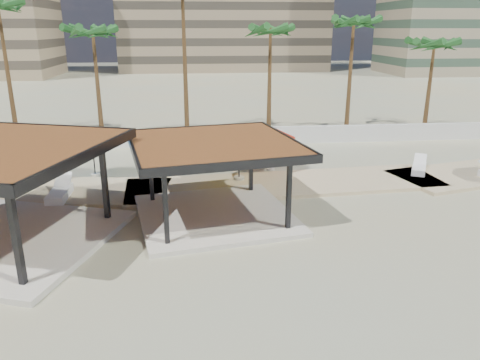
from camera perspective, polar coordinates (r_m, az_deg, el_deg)
The scene contains 13 objects.
ground at distance 17.28m, azimuth 3.64°, elevation -8.32°, with size 200.00×200.00×0.00m, color tan.
promenade at distance 24.60m, azimuth 5.28°, elevation -0.05°, with size 44.45×7.97×0.24m.
boundary_wall at distance 32.15m, azimuth -1.09°, elevation 5.34°, with size 56.00×0.30×1.20m, color silver.
pavilion_central at distance 19.36m, azimuth -3.16°, elevation 0.94°, with size 7.63×7.63×3.32m.
umbrella_b at distance 23.68m, azimuth -0.12°, elevation 5.73°, with size 4.16×4.16×2.84m.
umbrella_c at distance 25.40m, azimuth 3.85°, elevation 5.77°, with size 3.11×3.11×2.45m.
umbrella_f at distance 25.57m, azimuth -17.64°, elevation 4.94°, with size 3.24×3.24×2.40m.
lounger_a at distance 23.15m, azimuth -21.12°, elevation -1.52°, with size 0.80×2.37×0.90m.
lounger_b at distance 27.37m, azimuth 20.98°, elevation 1.35°, with size 1.57×2.13×0.78m.
palm_c at distance 33.94m, azimuth -17.48°, elevation 16.39°, with size 3.00×3.00×8.26m.
palm_e at distance 34.14m, azimuth 3.73°, elevation 17.27°, with size 3.00×3.00×8.34m.
palm_f at distance 35.82m, azimuth 13.67°, elevation 17.67°, with size 3.00×3.00×8.88m.
palm_g at distance 37.88m, azimuth 22.59°, elevation 14.67°, with size 3.00×3.00×7.38m.
Camera 1 is at (-2.72, -15.25, 7.66)m, focal length 35.00 mm.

